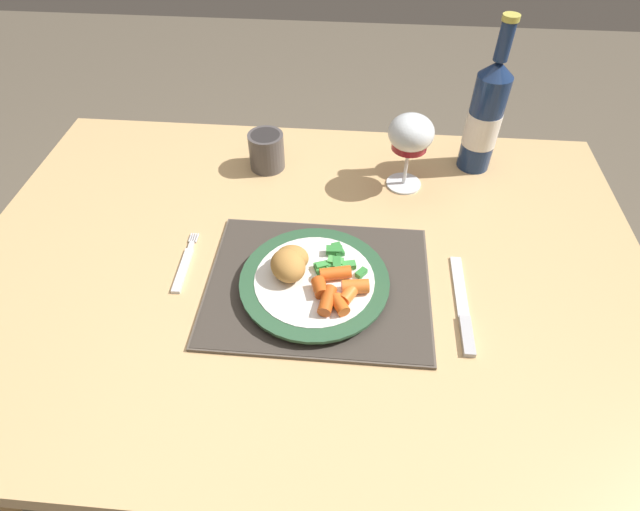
{
  "coord_description": "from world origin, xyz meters",
  "views": [
    {
      "loc": [
        0.08,
        -0.58,
        1.36
      ],
      "look_at": [
        0.03,
        -0.03,
        0.78
      ],
      "focal_mm": 28.0,
      "sensor_mm": 36.0,
      "label": 1
    }
  ],
  "objects_px": {
    "dining_table": "(306,298)",
    "bottle": "(485,117)",
    "dinner_plate": "(314,282)",
    "wine_glass": "(411,136)",
    "fork": "(184,266)",
    "table_knife": "(463,312)",
    "drinking_cup": "(267,150)"
  },
  "relations": [
    {
      "from": "fork",
      "to": "wine_glass",
      "type": "bearing_deg",
      "value": 34.59
    },
    {
      "from": "drinking_cup",
      "to": "dinner_plate",
      "type": "bearing_deg",
      "value": -68.54
    },
    {
      "from": "dining_table",
      "to": "drinking_cup",
      "type": "relative_size",
      "value": 15.39
    },
    {
      "from": "table_knife",
      "to": "bottle",
      "type": "relative_size",
      "value": 0.66
    },
    {
      "from": "dining_table",
      "to": "dinner_plate",
      "type": "relative_size",
      "value": 4.89
    },
    {
      "from": "fork",
      "to": "table_knife",
      "type": "xyz_separation_m",
      "value": [
        0.46,
        -0.06,
        0.0
      ]
    },
    {
      "from": "dining_table",
      "to": "drinking_cup",
      "type": "xyz_separation_m",
      "value": [
        -0.11,
        0.26,
        0.14
      ]
    },
    {
      "from": "table_knife",
      "to": "drinking_cup",
      "type": "height_order",
      "value": "drinking_cup"
    },
    {
      "from": "bottle",
      "to": "drinking_cup",
      "type": "distance_m",
      "value": 0.43
    },
    {
      "from": "drinking_cup",
      "to": "bottle",
      "type": "bearing_deg",
      "value": 5.44
    },
    {
      "from": "table_knife",
      "to": "wine_glass",
      "type": "xyz_separation_m",
      "value": [
        -0.08,
        0.32,
        0.11
      ]
    },
    {
      "from": "dinner_plate",
      "to": "wine_glass",
      "type": "bearing_deg",
      "value": 62.33
    },
    {
      "from": "wine_glass",
      "to": "drinking_cup",
      "type": "xyz_separation_m",
      "value": [
        -0.28,
        0.04,
        -0.07
      ]
    },
    {
      "from": "bottle",
      "to": "fork",
      "type": "bearing_deg",
      "value": -147.13
    },
    {
      "from": "dining_table",
      "to": "fork",
      "type": "relative_size",
      "value": 8.43
    },
    {
      "from": "bottle",
      "to": "dining_table",
      "type": "bearing_deg",
      "value": -136.44
    },
    {
      "from": "dining_table",
      "to": "table_knife",
      "type": "xyz_separation_m",
      "value": [
        0.26,
        -0.09,
        0.1
      ]
    },
    {
      "from": "bottle",
      "to": "drinking_cup",
      "type": "height_order",
      "value": "bottle"
    },
    {
      "from": "drinking_cup",
      "to": "table_knife",
      "type": "bearing_deg",
      "value": -44.35
    },
    {
      "from": "dining_table",
      "to": "bottle",
      "type": "bearing_deg",
      "value": 43.56
    },
    {
      "from": "bottle",
      "to": "drinking_cup",
      "type": "xyz_separation_m",
      "value": [
        -0.43,
        -0.04,
        -0.07
      ]
    },
    {
      "from": "fork",
      "to": "bottle",
      "type": "distance_m",
      "value": 0.63
    },
    {
      "from": "bottle",
      "to": "wine_glass",
      "type": "bearing_deg",
      "value": -151.88
    },
    {
      "from": "dinner_plate",
      "to": "wine_glass",
      "type": "height_order",
      "value": "wine_glass"
    },
    {
      "from": "table_knife",
      "to": "bottle",
      "type": "xyz_separation_m",
      "value": [
        0.06,
        0.39,
        0.11
      ]
    },
    {
      "from": "dining_table",
      "to": "table_knife",
      "type": "distance_m",
      "value": 0.29
    },
    {
      "from": "wine_glass",
      "to": "bottle",
      "type": "distance_m",
      "value": 0.16
    },
    {
      "from": "wine_glass",
      "to": "drinking_cup",
      "type": "bearing_deg",
      "value": 172.44
    },
    {
      "from": "wine_glass",
      "to": "drinking_cup",
      "type": "distance_m",
      "value": 0.29
    },
    {
      "from": "dining_table",
      "to": "table_knife",
      "type": "height_order",
      "value": "table_knife"
    },
    {
      "from": "fork",
      "to": "table_knife",
      "type": "height_order",
      "value": "table_knife"
    },
    {
      "from": "wine_glass",
      "to": "bottle",
      "type": "xyz_separation_m",
      "value": [
        0.15,
        0.08,
        0.0
      ]
    }
  ]
}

